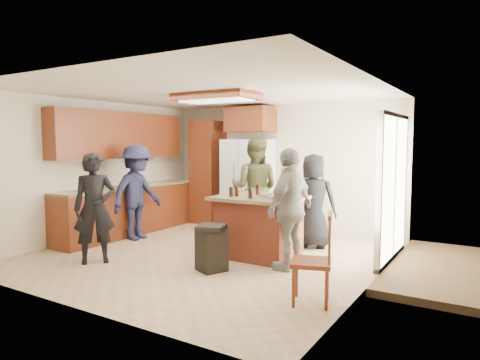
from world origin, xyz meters
The scene contains 12 objects.
person_front_left centered at (-1.15, -1.22, 0.80)m, with size 0.58×0.42×1.59m, color black.
person_behind_left centered at (0.06, 1.32, 0.92)m, with size 0.89×0.55×1.83m, color #3B3F24.
person_behind_right centered at (1.19, 1.28, 0.78)m, with size 0.76×0.50×1.56m, color black.
person_side_right centered at (1.38, -0.04, 0.83)m, with size 0.98×0.50×1.67m, color gray.
person_counter centered at (-1.73, 0.20, 0.85)m, with size 1.10×0.51×1.70m, color #1B1D37.
left_cabinetry centered at (-2.24, 0.40, 0.96)m, with size 0.64×3.00×2.30m.
back_wall_units centered at (-1.33, 2.20, 1.38)m, with size 1.80×0.60×2.45m.
refrigerator centered at (-0.55, 2.12, 0.90)m, with size 0.90×0.76×1.80m.
kitchen_island centered at (0.71, 0.29, 0.47)m, with size 1.28×1.03×0.93m.
island_items centered at (0.89, 0.19, 0.97)m, with size 0.96×0.67×0.15m.
trash_bin centered at (0.51, -0.67, 0.32)m, with size 0.46×0.46×0.63m.
spindle_chair centered at (2.13, -1.07, 0.45)m, with size 0.53×0.53×0.99m.
Camera 1 is at (3.81, -5.32, 1.74)m, focal length 32.00 mm.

